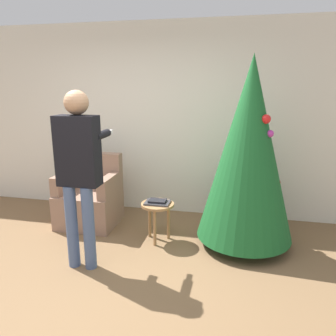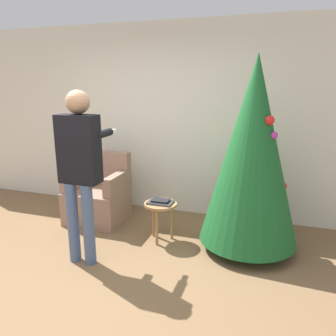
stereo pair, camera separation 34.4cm
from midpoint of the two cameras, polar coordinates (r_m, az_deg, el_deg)
ground_plane at (r=3.31m, az=-17.40°, el=-20.62°), size 14.00×14.00×0.00m
wall_back at (r=4.80m, az=-5.42°, el=8.21°), size 8.00×0.06×2.70m
christmas_tree at (r=3.72m, az=11.28°, el=3.03°), size 1.10×1.10×2.18m
armchair at (r=4.64m, az=-15.53°, el=-5.25°), size 0.76×0.66×0.95m
person_standing at (r=3.40m, az=-18.13°, el=0.63°), size 0.43×0.57×1.81m
side_stool at (r=3.97m, az=-4.33°, el=-7.28°), size 0.40×0.40×0.48m
laptop at (r=3.94m, az=-4.36°, el=-6.07°), size 0.29×0.21×0.02m
book at (r=3.93m, az=-4.37°, el=-5.77°), size 0.21×0.14×0.02m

